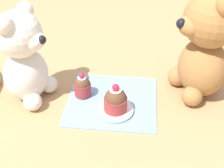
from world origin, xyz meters
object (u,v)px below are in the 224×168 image
object	(u,v)px
saucer_plate	(115,110)
cupcake_near_tan_bear	(116,100)
teddy_bear_cream	(24,58)
cupcake_near_cream_bear	(82,86)
teddy_bear_tan	(205,45)

from	to	relation	value
saucer_plate	cupcake_near_tan_bear	world-z (taller)	cupcake_near_tan_bear
teddy_bear_cream	cupcake_near_tan_bear	distance (m)	0.25
cupcake_near_cream_bear	saucer_plate	bearing A→B (deg)	-121.90
teddy_bear_cream	cupcake_near_tan_bear	xyz separation A→B (m)	(-0.04, -0.23, -0.08)
teddy_bear_tan	cupcake_near_tan_bear	size ratio (longest dim) A/B	3.80
cupcake_near_cream_bear	saucer_plate	xyz separation A→B (m)	(-0.06, -0.09, -0.02)
teddy_bear_cream	cupcake_near_tan_bear	size ratio (longest dim) A/B	3.26
teddy_bear_cream	cupcake_near_cream_bear	xyz separation A→B (m)	(0.02, -0.14, -0.09)
teddy_bear_tan	cupcake_near_cream_bear	distance (m)	0.33
cupcake_near_tan_bear	teddy_bear_tan	bearing A→B (deg)	-62.68
teddy_bear_cream	teddy_bear_tan	bearing A→B (deg)	-65.62
saucer_plate	cupcake_near_tan_bear	distance (m)	0.03
teddy_bear_cream	cupcake_near_cream_bear	distance (m)	0.16
teddy_bear_tan	teddy_bear_cream	bearing A→B (deg)	-102.11
saucer_plate	teddy_bear_cream	bearing A→B (deg)	80.42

